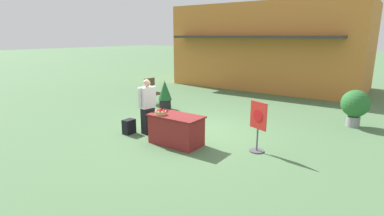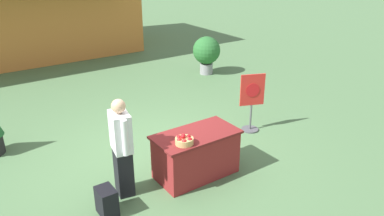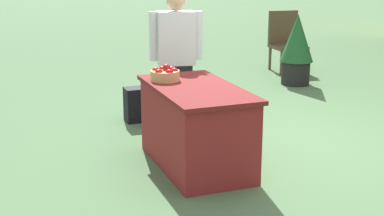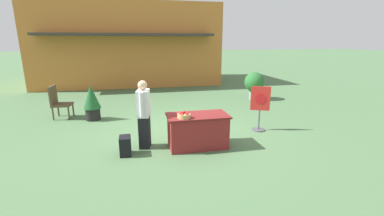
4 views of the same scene
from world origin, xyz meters
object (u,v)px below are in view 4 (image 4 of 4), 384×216
object	(u,v)px
display_table	(198,131)
poster_board	(260,108)
potted_plant_far_right	(254,83)
potted_plant_near_right	(92,101)
backpack	(125,146)
person_visitor	(144,114)
apple_basket	(184,115)
patio_chair	(58,101)

from	to	relation	value
display_table	poster_board	xyz separation A→B (m)	(1.93, 0.73, 0.26)
potted_plant_far_right	potted_plant_near_right	xyz separation A→B (m)	(-6.27, -1.66, -0.10)
backpack	potted_plant_far_right	bearing A→B (deg)	41.19
person_visitor	potted_plant_near_right	bearing A→B (deg)	131.49
person_visitor	potted_plant_far_right	size ratio (longest dim) A/B	1.37
display_table	potted_plant_far_right	xyz separation A→B (m)	(3.53, 4.43, 0.30)
potted_plant_far_right	apple_basket	bearing A→B (deg)	-130.14
display_table	backpack	xyz separation A→B (m)	(-1.65, -0.11, -0.18)
potted_plant_far_right	backpack	bearing A→B (deg)	-138.81
person_visitor	poster_board	size ratio (longest dim) A/B	1.27
backpack	poster_board	size ratio (longest dim) A/B	0.34
display_table	patio_chair	bearing A→B (deg)	140.02
person_visitor	potted_plant_near_right	distance (m)	2.97
display_table	potted_plant_near_right	bearing A→B (deg)	134.67
apple_basket	patio_chair	size ratio (longest dim) A/B	0.27
apple_basket	potted_plant_far_right	world-z (taller)	potted_plant_far_right
backpack	potted_plant_near_right	xyz separation A→B (m)	(-1.08, 2.88, 0.38)
apple_basket	person_visitor	bearing A→B (deg)	154.35
patio_chair	person_visitor	bearing A→B (deg)	-44.84
apple_basket	display_table	bearing A→B (deg)	27.40
display_table	potted_plant_far_right	bearing A→B (deg)	51.41
display_table	potted_plant_near_right	size ratio (longest dim) A/B	1.27
backpack	potted_plant_near_right	bearing A→B (deg)	110.64
display_table	poster_board	distance (m)	2.08
display_table	patio_chair	size ratio (longest dim) A/B	1.34
display_table	apple_basket	distance (m)	0.60
patio_chair	poster_board	bearing A→B (deg)	-19.27
backpack	poster_board	world-z (taller)	poster_board
backpack	apple_basket	bearing A→B (deg)	-3.24
apple_basket	patio_chair	bearing A→B (deg)	135.63
backpack	person_visitor	bearing A→B (deg)	37.56
display_table	potted_plant_near_right	xyz separation A→B (m)	(-2.74, 2.77, 0.20)
apple_basket	backpack	xyz separation A→B (m)	(-1.30, 0.07, -0.63)
apple_basket	poster_board	size ratio (longest dim) A/B	0.23
poster_board	backpack	bearing A→B (deg)	-54.61
backpack	potted_plant_far_right	world-z (taller)	potted_plant_far_right
potted_plant_far_right	potted_plant_near_right	bearing A→B (deg)	-165.20
apple_basket	poster_board	xyz separation A→B (m)	(2.29, 0.92, -0.19)
display_table	person_visitor	xyz separation A→B (m)	(-1.21, 0.23, 0.41)
patio_chair	potted_plant_far_right	world-z (taller)	potted_plant_far_right
apple_basket	poster_board	bearing A→B (deg)	21.89
backpack	potted_plant_far_right	xyz separation A→B (m)	(5.18, 4.54, 0.48)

